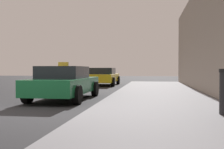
% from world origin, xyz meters
% --- Properties ---
extents(ground_plane, '(80.00, 80.00, 0.00)m').
position_xyz_m(ground_plane, '(0.00, 0.00, 0.00)').
color(ground_plane, '#232326').
extents(sidewalk, '(4.00, 32.00, 0.15)m').
position_xyz_m(sidewalk, '(4.00, 0.00, 0.07)').
color(sidewalk, slate).
rests_on(sidewalk, ground_plane).
extents(car_green, '(1.96, 4.34, 1.43)m').
position_xyz_m(car_green, '(0.33, 3.44, 0.65)').
color(car_green, '#196638').
rests_on(car_green, ground_plane).
extents(car_yellow, '(2.02, 4.47, 1.27)m').
position_xyz_m(car_yellow, '(0.17, 12.71, 0.65)').
color(car_yellow, yellow).
rests_on(car_yellow, ground_plane).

